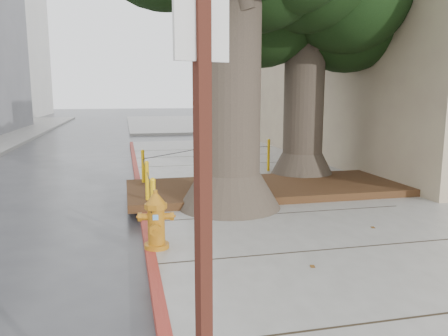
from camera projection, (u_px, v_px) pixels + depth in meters
The scene contains 11 objects.
ground at pixel (294, 262), 6.25m from camera, with size 140.00×140.00×0.00m, color #28282B.
sidewalk_far at pixel (226, 122), 36.39m from camera, with size 16.00×20.00×0.15m, color slate.
curb_red at pixel (144, 218), 8.20m from camera, with size 0.14×26.00×0.16m, color maroon.
planter_bed at pixel (267, 188), 10.16m from camera, with size 6.40×2.60×0.16m, color black.
building_side_white at pixel (362, 67), 34.01m from camera, with size 10.00×10.00×9.00m, color silver.
building_side_grey at pixel (387, 55), 40.85m from camera, with size 12.00×14.00×12.00m, color slate.
bollard_ring at pixel (189, 169), 10.16m from camera, with size 3.79×5.39×0.95m.
fire_hydrant at pixel (156, 220), 6.34m from camera, with size 0.46×0.42×0.87m.
signpost at pixel (203, 235), 2.11m from camera, with size 0.27×0.10×2.76m.
car_silver at pixel (254, 125), 25.76m from camera, with size 1.37×3.40×1.16m, color #A1A1A6.
car_red at pixel (315, 126), 25.60m from camera, with size 1.15×3.29×1.08m, color maroon.
Camera 1 is at (-2.30, -5.57, 2.38)m, focal length 35.00 mm.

